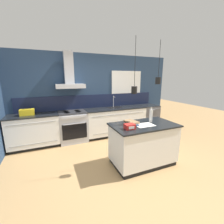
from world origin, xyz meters
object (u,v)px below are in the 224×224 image
(book_stack, at_px, (132,123))
(red_supply_box, at_px, (130,127))
(yellow_toolbox, at_px, (27,112))
(oven_range, at_px, (73,126))
(bottle_on_island, at_px, (151,116))
(dishwasher, at_px, (148,117))

(book_stack, bearing_deg, red_supply_box, -126.69)
(book_stack, xyz_separation_m, yellow_toolbox, (-2.13, 1.74, 0.05))
(book_stack, bearing_deg, oven_range, 119.58)
(bottle_on_island, height_order, red_supply_box, bottle_on_island)
(book_stack, relative_size, red_supply_box, 1.89)
(oven_range, relative_size, red_supply_box, 4.62)
(bottle_on_island, relative_size, yellow_toolbox, 1.02)
(dishwasher, xyz_separation_m, red_supply_box, (-1.90, -2.00, 0.50))
(oven_range, height_order, yellow_toolbox, yellow_toolbox)
(oven_range, distance_m, dishwasher, 2.69)
(bottle_on_island, distance_m, yellow_toolbox, 3.15)
(dishwasher, bearing_deg, oven_range, -179.91)
(dishwasher, relative_size, bottle_on_island, 2.62)
(bottle_on_island, bearing_deg, dishwasher, 54.91)
(red_supply_box, xyz_separation_m, yellow_toolbox, (-1.94, 2.00, 0.03))
(book_stack, bearing_deg, yellow_toolbox, 140.87)
(oven_range, bearing_deg, red_supply_box, -68.37)
(oven_range, relative_size, yellow_toolbox, 2.68)
(oven_range, distance_m, book_stack, 2.05)
(book_stack, distance_m, red_supply_box, 0.32)
(oven_range, relative_size, dishwasher, 1.00)
(oven_range, relative_size, book_stack, 2.45)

